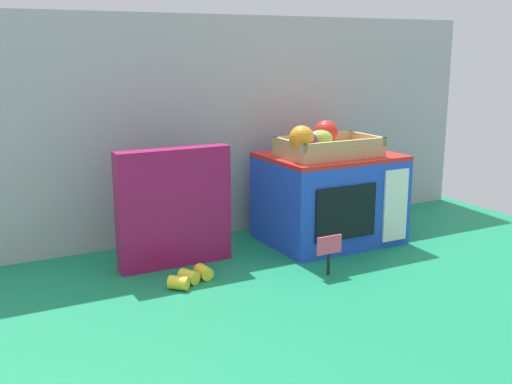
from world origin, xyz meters
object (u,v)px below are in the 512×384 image
object	(u,v)px
food_groups_crate	(324,145)
cookie_set_box	(174,208)
loose_toy_apple	(390,215)
toy_microwave	(329,197)
price_sign	(329,249)
loose_toy_banana	(191,277)

from	to	relation	value
food_groups_crate	cookie_set_box	bearing A→B (deg)	174.17
cookie_set_box	loose_toy_apple	world-z (taller)	cookie_set_box
toy_microwave	loose_toy_apple	xyz separation A→B (m)	(0.27, 0.05, -0.10)
price_sign	loose_toy_apple	world-z (taller)	price_sign
food_groups_crate	loose_toy_banana	xyz separation A→B (m)	(-0.44, -0.10, -0.27)
cookie_set_box	loose_toy_banana	size ratio (longest dim) A/B	2.44
food_groups_crate	loose_toy_banana	size ratio (longest dim) A/B	2.26
food_groups_crate	cookie_set_box	world-z (taller)	food_groups_crate
loose_toy_banana	cookie_set_box	bearing A→B (deg)	83.42
loose_toy_banana	food_groups_crate	bearing A→B (deg)	13.01
toy_microwave	food_groups_crate	distance (m)	0.17
toy_microwave	food_groups_crate	xyz separation A→B (m)	(-0.04, -0.03, 0.16)
toy_microwave	price_sign	world-z (taller)	toy_microwave
food_groups_crate	price_sign	distance (m)	0.33
loose_toy_banana	price_sign	bearing A→B (deg)	-18.37
price_sign	loose_toy_banana	bearing A→B (deg)	161.63
toy_microwave	cookie_set_box	bearing A→B (deg)	178.55
cookie_set_box	loose_toy_apple	xyz separation A→B (m)	(0.74, 0.03, -0.12)
cookie_set_box	price_sign	xyz separation A→B (m)	(0.30, -0.25, -0.08)
loose_toy_apple	price_sign	bearing A→B (deg)	-146.65
food_groups_crate	loose_toy_banana	distance (m)	0.53
cookie_set_box	price_sign	distance (m)	0.40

